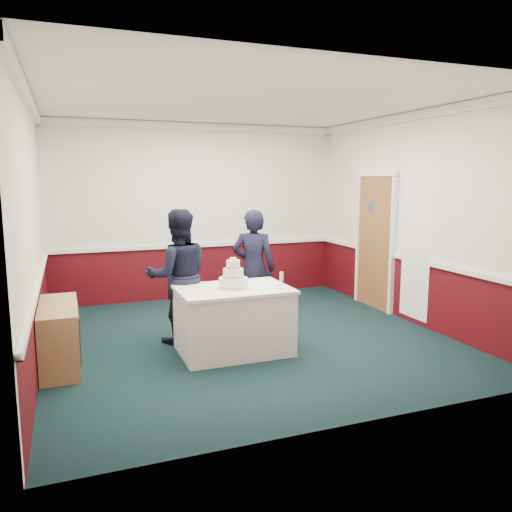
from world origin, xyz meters
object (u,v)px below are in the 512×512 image
object	(u,v)px
cake_table	(234,319)
champagne_flute	(282,278)
sideboard	(60,335)
wedding_cake	(233,279)
cake_knife	(236,291)
person_man	(178,276)
person_woman	(254,268)

from	to	relation	value
cake_table	champagne_flute	distance (m)	0.78
sideboard	wedding_cake	world-z (taller)	wedding_cake
sideboard	cake_knife	distance (m)	2.02
cake_knife	person_man	bearing A→B (deg)	105.75
sideboard	champagne_flute	size ratio (longest dim) A/B	5.85
wedding_cake	person_woman	xyz separation A→B (m)	(0.60, 0.93, -0.07)
cake_knife	champagne_flute	size ratio (longest dim) A/B	1.07
champagne_flute	person_man	world-z (taller)	person_man
cake_table	person_man	distance (m)	0.93
wedding_cake	champagne_flute	size ratio (longest dim) A/B	1.78
person_woman	sideboard	bearing A→B (deg)	43.87
cake_table	cake_knife	xyz separation A→B (m)	(-0.03, -0.20, 0.39)
wedding_cake	sideboard	bearing A→B (deg)	172.88
wedding_cake	cake_knife	size ratio (longest dim) A/B	1.65
cake_table	person_woman	size ratio (longest dim) A/B	0.80
wedding_cake	person_woman	size ratio (longest dim) A/B	0.22
cake_table	person_man	size ratio (longest dim) A/B	0.78
cake_knife	wedding_cake	bearing A→B (deg)	66.29
sideboard	person_man	size ratio (longest dim) A/B	0.71
cake_table	cake_knife	distance (m)	0.44
cake_table	cake_knife	bearing A→B (deg)	-98.53
sideboard	champagne_flute	bearing A→B (deg)	-12.07
cake_table	person_man	xyz separation A→B (m)	(-0.53, 0.63, 0.45)
person_woman	cake_knife	bearing A→B (deg)	89.55
sideboard	wedding_cake	xyz separation A→B (m)	(1.95, -0.24, 0.55)
sideboard	person_woman	xyz separation A→B (m)	(2.55, 0.69, 0.48)
cake_knife	person_woman	world-z (taller)	person_woman
cake_table	cake_knife	size ratio (longest dim) A/B	6.00
person_man	person_woman	size ratio (longest dim) A/B	1.03
sideboard	person_woman	size ratio (longest dim) A/B	0.73
cake_knife	person_woman	distance (m)	1.29
sideboard	wedding_cake	bearing A→B (deg)	-7.12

